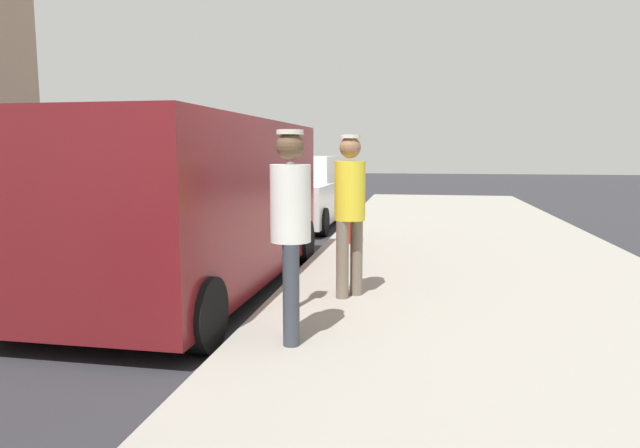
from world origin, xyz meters
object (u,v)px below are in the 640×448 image
at_px(parked_van, 194,201).
at_px(parked_sedan_ahead, 300,194).
at_px(pedestrian_in_yellow, 350,204).
at_px(parking_meter_near, 291,210).
at_px(fire_hydrant, 351,220).
at_px(pedestrian_in_white, 291,221).

height_order(parked_van, parked_sedan_ahead, parked_van).
bearing_deg(pedestrian_in_yellow, parked_sedan_ahead, 106.12).
xyz_separation_m(pedestrian_in_yellow, parked_van, (-2.02, 0.48, -0.04)).
bearing_deg(parked_sedan_ahead, parking_meter_near, -78.85).
bearing_deg(parked_van, pedestrian_in_yellow, -13.37).
bearing_deg(parked_van, fire_hydrant, 63.47).
height_order(parking_meter_near, pedestrian_in_white, pedestrian_in_white).
height_order(parking_meter_near, parked_van, parked_van).
relative_size(parking_meter_near, fire_hydrant, 1.77).
bearing_deg(parking_meter_near, fire_hydrant, 88.68).
xyz_separation_m(parking_meter_near, parked_van, (-1.50, 1.13, -0.03)).
xyz_separation_m(pedestrian_in_white, pedestrian_in_yellow, (0.31, 1.58, 0.00)).
bearing_deg(fire_hydrant, parked_sedan_ahead, 115.61).
bearing_deg(pedestrian_in_white, fire_hydrant, 91.19).
xyz_separation_m(parking_meter_near, fire_hydrant, (0.10, 4.34, -0.61)).
height_order(pedestrian_in_white, parked_sedan_ahead, pedestrian_in_white).
bearing_deg(pedestrian_in_yellow, pedestrian_in_white, -101.18).
bearing_deg(pedestrian_in_white, pedestrian_in_yellow, 78.82).
height_order(parking_meter_near, pedestrian_in_yellow, pedestrian_in_yellow).
relative_size(parking_meter_near, parked_sedan_ahead, 0.34).
distance_m(pedestrian_in_white, pedestrian_in_yellow, 1.61).
relative_size(pedestrian_in_yellow, parked_van, 0.34).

